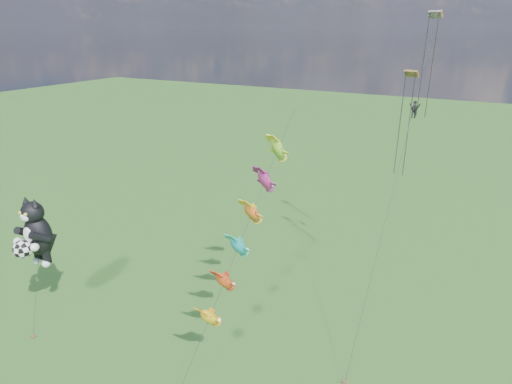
% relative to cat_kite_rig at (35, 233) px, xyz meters
% --- Properties ---
extents(ground, '(300.00, 300.00, 0.00)m').
position_rel_cat_kite_rig_xyz_m(ground, '(6.60, 1.53, -8.45)').
color(ground, '#154310').
extents(cat_kite_rig, '(3.02, 4.36, 11.54)m').
position_rel_cat_kite_rig_xyz_m(cat_kite_rig, '(0.00, 0.00, 0.00)').
color(cat_kite_rig, brown).
rests_on(cat_kite_rig, ground).
extents(fish_windsock_rig, '(2.17, 15.88, 18.35)m').
position_rel_cat_kite_rig_xyz_m(fish_windsock_rig, '(17.06, 5.38, 1.85)').
color(fish_windsock_rig, brown).
rests_on(fish_windsock_rig, ground).
extents(parafoil_rig, '(2.06, 17.58, 25.71)m').
position_rel_cat_kite_rig_xyz_m(parafoil_rig, '(25.85, 19.65, 10.30)').
color(parafoil_rig, brown).
rests_on(parafoil_rig, ground).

